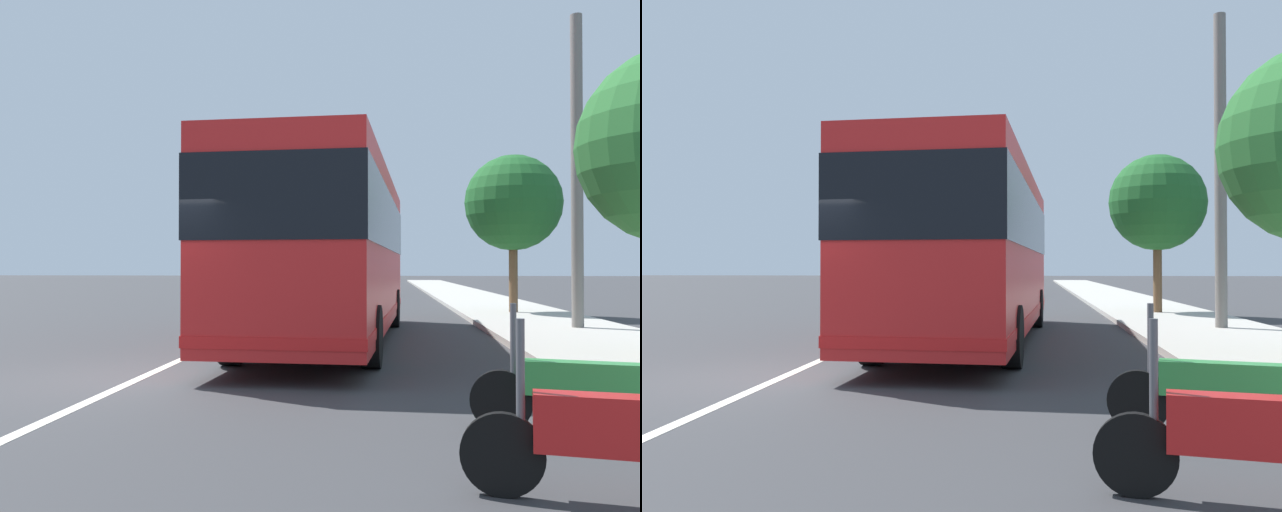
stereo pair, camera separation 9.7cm
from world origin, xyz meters
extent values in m
plane|color=#38383A|center=(0.00, 0.00, 0.00)|extent=(220.00, 220.00, 0.00)
cube|color=#B2ADA3|center=(10.00, -7.73, 0.07)|extent=(110.00, 3.60, 0.14)
cube|color=silver|center=(10.00, 0.00, 0.00)|extent=(110.00, 0.16, 0.01)
cube|color=red|center=(4.93, -2.37, 1.95)|extent=(11.50, 3.16, 3.21)
cube|color=black|center=(4.93, -2.37, 2.54)|extent=(11.55, 3.20, 1.17)
cube|color=red|center=(4.93, -2.37, 0.60)|extent=(11.54, 3.19, 0.16)
cylinder|color=black|center=(8.63, -1.45, 0.50)|extent=(1.02, 0.36, 1.00)
cylinder|color=black|center=(8.49, -3.73, 0.50)|extent=(1.02, 0.36, 1.00)
cylinder|color=black|center=(1.36, -1.01, 0.50)|extent=(1.02, 0.36, 1.00)
cylinder|color=black|center=(1.22, -3.29, 0.50)|extent=(1.02, 0.36, 1.00)
cylinder|color=black|center=(-4.56, -4.32, 0.29)|extent=(0.19, 0.59, 0.59)
cube|color=red|center=(-4.71, -5.13, 0.54)|extent=(0.47, 1.26, 0.40)
cylinder|color=#4C4C51|center=(-4.58, -4.44, 0.89)|extent=(0.06, 0.06, 0.70)
cylinder|color=black|center=(-2.70, -4.63, 0.30)|extent=(0.21, 0.60, 0.60)
cube|color=#338C3F|center=(-2.87, -5.38, 0.55)|extent=(0.49, 1.19, 0.32)
cylinder|color=#4C4C51|center=(-2.72, -4.74, 0.90)|extent=(0.06, 0.06, 0.70)
cube|color=gray|center=(35.68, 2.70, 0.59)|extent=(4.12, 1.77, 0.82)
cube|color=black|center=(35.65, 2.70, 1.25)|extent=(2.17, 1.61, 0.49)
cylinder|color=black|center=(34.34, 1.90, 0.32)|extent=(0.64, 0.23, 0.64)
cylinder|color=black|center=(34.31, 3.45, 0.32)|extent=(0.64, 0.23, 0.64)
cylinder|color=black|center=(37.04, 1.94, 0.32)|extent=(0.64, 0.23, 0.64)
cylinder|color=black|center=(37.01, 3.49, 0.32)|extent=(0.64, 0.23, 0.64)
cube|color=navy|center=(28.61, -2.04, 0.58)|extent=(4.57, 1.96, 0.80)
cube|color=black|center=(28.48, -2.05, 1.27)|extent=(2.43, 1.77, 0.58)
cylinder|color=black|center=(30.09, -1.16, 0.32)|extent=(0.64, 0.23, 0.64)
cylinder|color=black|center=(30.13, -2.86, 0.32)|extent=(0.64, 0.23, 0.64)
cylinder|color=black|center=(27.10, -1.22, 0.32)|extent=(0.64, 0.23, 0.64)
cylinder|color=black|center=(27.14, -2.93, 0.32)|extent=(0.64, 0.23, 0.64)
cube|color=silver|center=(37.93, -2.50, 0.59)|extent=(4.50, 2.15, 0.82)
cube|color=black|center=(37.94, -2.50, 1.25)|extent=(2.34, 1.85, 0.51)
cylinder|color=black|center=(39.44, -1.76, 0.32)|extent=(0.65, 0.26, 0.64)
cylinder|color=black|center=(39.32, -3.45, 0.32)|extent=(0.65, 0.26, 0.64)
cylinder|color=black|center=(36.55, -1.56, 0.32)|extent=(0.65, 0.26, 0.64)
cylinder|color=black|center=(36.43, -3.25, 0.32)|extent=(0.65, 0.26, 0.64)
cylinder|color=brown|center=(12.72, -7.63, 1.38)|extent=(0.28, 0.28, 2.75)
sphere|color=#1E5B26|center=(12.72, -7.63, 3.68)|extent=(3.10, 3.10, 3.10)
cylinder|color=slate|center=(7.32, -8.14, 3.87)|extent=(0.28, 0.28, 7.74)
camera|label=1|loc=(-9.33, -3.51, 1.60)|focal=37.43mm
camera|label=2|loc=(-9.32, -3.60, 1.60)|focal=37.43mm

